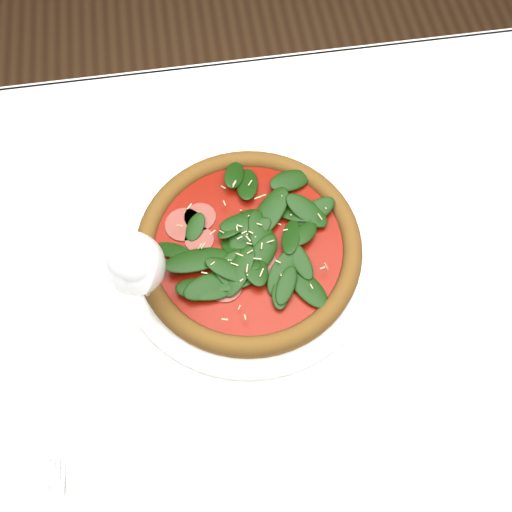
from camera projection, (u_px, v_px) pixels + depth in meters
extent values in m
plane|color=brown|center=(266.00, 382.00, 1.51)|extent=(6.00, 6.00, 0.00)
cube|color=silver|center=(274.00, 270.00, 0.85)|extent=(1.20, 0.80, 0.04)
cylinder|color=#4F301F|center=(12.00, 236.00, 1.30)|extent=(0.06, 0.06, 0.71)
cylinder|color=#4F301F|center=(467.00, 175.00, 1.37)|extent=(0.06, 0.06, 0.71)
cube|color=silver|center=(239.00, 103.00, 1.11)|extent=(1.20, 0.01, 0.22)
cylinder|color=white|center=(249.00, 252.00, 0.84)|extent=(0.38, 0.38, 0.01)
torus|color=white|center=(249.00, 251.00, 0.83)|extent=(0.38, 0.38, 0.01)
cylinder|color=brown|center=(249.00, 249.00, 0.83)|extent=(0.39, 0.39, 0.01)
torus|color=#A66C26|center=(249.00, 246.00, 0.82)|extent=(0.40, 0.40, 0.03)
cylinder|color=maroon|center=(249.00, 246.00, 0.82)|extent=(0.33, 0.33, 0.00)
cylinder|color=brown|center=(249.00, 245.00, 0.82)|extent=(0.29, 0.29, 0.00)
ellipsoid|color=#123409|center=(249.00, 241.00, 0.81)|extent=(0.31, 0.31, 0.03)
cylinder|color=beige|center=(248.00, 239.00, 0.80)|extent=(0.29, 0.29, 0.00)
cylinder|color=white|center=(152.00, 303.00, 0.81)|extent=(0.07, 0.07, 0.00)
cylinder|color=white|center=(147.00, 291.00, 0.77)|extent=(0.01, 0.01, 0.09)
ellipsoid|color=white|center=(135.00, 264.00, 0.69)|extent=(0.08, 0.08, 0.10)
cube|color=silver|center=(59.00, 472.00, 0.70)|extent=(0.02, 0.04, 0.00)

